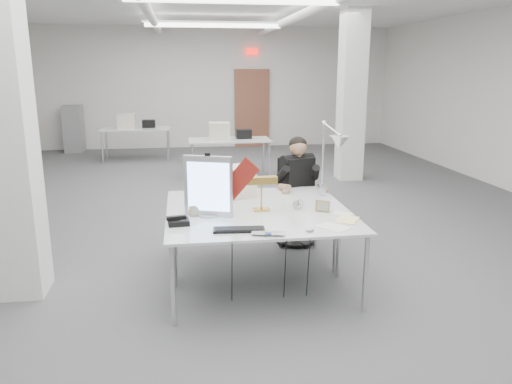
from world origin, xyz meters
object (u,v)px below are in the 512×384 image
desk_phone (179,222)px  laptop (268,235)px  desk_main (265,224)px  monitor (208,186)px  beige_monitor (236,181)px  office_chair (296,197)px  bankers_lamp (261,192)px  architect_lamp (329,164)px  seated_person (298,173)px

desk_phone → laptop: bearing=-36.3°
desk_main → monitor: monitor is taller
monitor → laptop: size_ratio=2.05×
laptop → desk_phone: (-0.74, 0.44, 0.01)m
laptop → beige_monitor: 1.41m
desk_main → monitor: 0.65m
monitor → desk_phone: monitor is taller
desk_main → office_chair: bearing=66.9°
bankers_lamp → architect_lamp: 0.83m
architect_lamp → bankers_lamp: bearing=179.9°
seated_person → architect_lamp: 0.83m
seated_person → laptop: size_ratio=3.50×
office_chair → beige_monitor: (-0.79, -0.47, 0.33)m
monitor → desk_phone: (-0.29, -0.24, -0.27)m
laptop → desk_phone: bearing=162.0°
desk_phone → seated_person: bearing=38.5°
laptop → beige_monitor: bearing=107.6°
office_chair → beige_monitor: bearing=-170.9°
seated_person → beige_monitor: bearing=-173.6°
desk_main → office_chair: (0.64, 1.49, -0.15)m
bankers_lamp → seated_person: bearing=55.8°
seated_person → monitor: size_ratio=1.70×
office_chair → monitor: monitor is taller
desk_phone → beige_monitor: beige_monitor is taller
desk_main → bankers_lamp: (0.03, 0.42, 0.20)m
seated_person → beige_monitor: size_ratio=2.81×
desk_main → office_chair: office_chair is taller
seated_person → desk_phone: (-1.42, -1.37, -0.12)m
architect_lamp → desk_phone: bearing=-177.3°
architect_lamp → desk_main: bearing=-158.1°
desk_main → bankers_lamp: size_ratio=4.88×
desk_phone → architect_lamp: architect_lamp is taller
monitor → beige_monitor: monitor is taller
office_chair → seated_person: seated_person is taller
office_chair → bankers_lamp: office_chair is taller
seated_person → monitor: bearing=-156.7°
seated_person → desk_phone: bearing=-157.7°
desk_main → seated_person: 1.59m
laptop → bankers_lamp: bearing=97.7°
beige_monitor → desk_main: bearing=-98.9°
bankers_lamp → architect_lamp: size_ratio=0.46×
laptop → monitor: bearing=136.8°
office_chair → architect_lamp: 1.01m
beige_monitor → architect_lamp: architect_lamp is taller
office_chair → laptop: bearing=-131.7°
laptop → bankers_lamp: (0.07, 0.79, 0.17)m
desk_main → laptop: size_ratio=6.35×
seated_person → bankers_lamp: (-0.60, -1.02, 0.04)m
office_chair → desk_main: bearing=-135.0°
bankers_lamp → architect_lamp: (0.76, 0.25, 0.22)m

